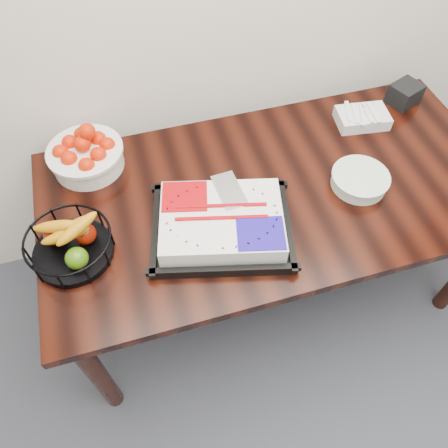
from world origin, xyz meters
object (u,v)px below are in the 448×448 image
object	(u,v)px
table	(274,201)
napkin_box	(405,94)
cake_tray	(222,223)
tangerine_bowl	(85,151)
fruit_basket	(70,244)
plate_stack	(360,180)

from	to	relation	value
table	napkin_box	world-z (taller)	napkin_box
table	cake_tray	world-z (taller)	cake_tray
tangerine_bowl	fruit_basket	xyz separation A→B (m)	(-0.10, -0.41, -0.02)
fruit_basket	napkin_box	distance (m)	1.55
table	plate_stack	size ratio (longest dim) A/B	8.19
fruit_basket	plate_stack	bearing A→B (deg)	0.62
cake_tray	tangerine_bowl	distance (m)	0.62
table	cake_tray	distance (m)	0.32
table	napkin_box	distance (m)	0.80
table	plate_stack	distance (m)	0.34
napkin_box	fruit_basket	bearing A→B (deg)	-164.77
tangerine_bowl	plate_stack	size ratio (longest dim) A/B	1.34
fruit_basket	napkin_box	xyz separation A→B (m)	(1.50, 0.41, -0.02)
tangerine_bowl	fruit_basket	size ratio (longest dim) A/B	1.02
cake_tray	tangerine_bowl	bearing A→B (deg)	132.54
cake_tray	plate_stack	bearing A→B (deg)	5.99
tangerine_bowl	plate_stack	xyz separation A→B (m)	(0.98, -0.39, -0.05)
plate_stack	cake_tray	bearing A→B (deg)	-174.01
cake_tray	plate_stack	size ratio (longest dim) A/B	2.55
cake_tray	tangerine_bowl	size ratio (longest dim) A/B	1.91
cake_tray	napkin_box	size ratio (longest dim) A/B	4.43
plate_stack	napkin_box	size ratio (longest dim) A/B	1.74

